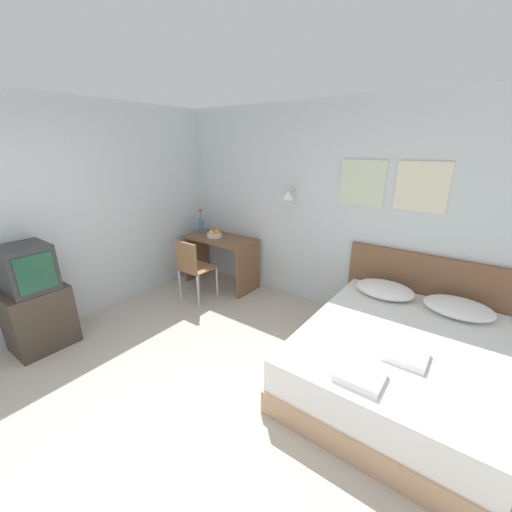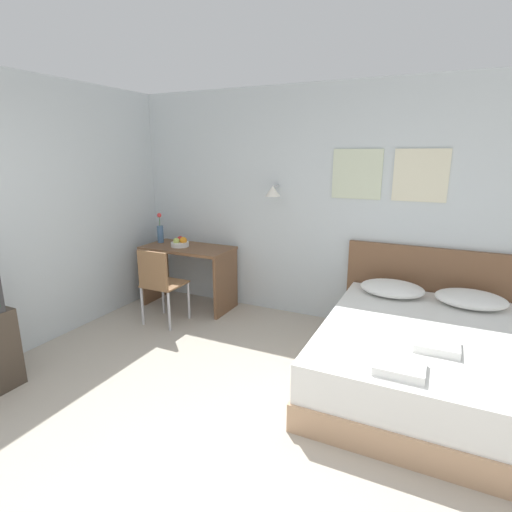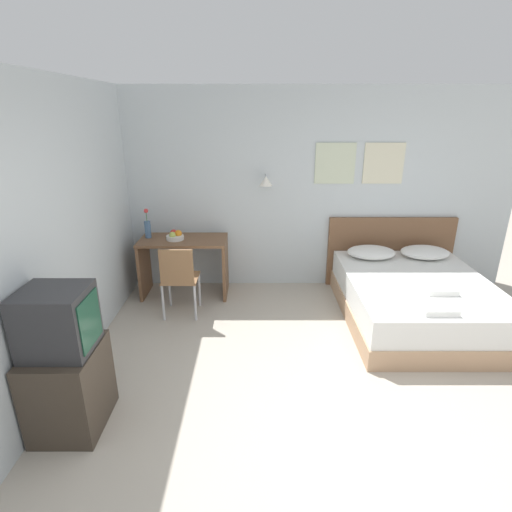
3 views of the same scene
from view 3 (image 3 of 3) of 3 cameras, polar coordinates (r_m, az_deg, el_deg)
name	(u,v)px [view 3 (image 3 of 3)]	position (r m, az deg, el deg)	size (l,w,h in m)	color
ground_plane	(344,440)	(3.40, 12.43, -24.26)	(24.00, 24.00, 0.00)	#B2A899
wall_back	(305,191)	(5.44, 7.03, 9.19)	(5.56, 0.31, 2.65)	silver
bed	(414,300)	(5.05, 21.58, -5.84)	(1.61, 2.03, 0.52)	tan
headboard	(388,251)	(5.87, 18.31, 0.62)	(1.73, 0.06, 0.98)	brown
pillow_left	(369,252)	(5.45, 15.89, 0.55)	(0.62, 0.46, 0.14)	white
pillow_right	(423,252)	(5.69, 22.73, 0.54)	(0.62, 0.46, 0.14)	white
folded_towel_near_foot	(437,288)	(4.72, 24.40, -4.16)	(0.31, 0.30, 0.06)	white
folded_towel_mid_bed	(435,307)	(4.27, 24.19, -6.70)	(0.32, 0.29, 0.06)	white
desk	(182,257)	(5.34, -10.48, -0.10)	(1.12, 0.58, 0.78)	brown
desk_chair	(177,276)	(4.75, -11.20, -2.84)	(0.42, 0.42, 0.89)	#8E6642
fruit_bowl	(173,236)	(5.24, -11.74, 2.82)	(0.22, 0.22, 0.12)	silver
flower_vase	(146,228)	(5.37, -15.49, 3.94)	(0.08, 0.08, 0.39)	#4C7099
tv_stand	(68,388)	(3.54, -25.30, -16.67)	(0.49, 0.58, 0.68)	#3D3328
television	(55,321)	(3.25, -26.78, -8.32)	(0.48, 0.43, 0.49)	#2D2D30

